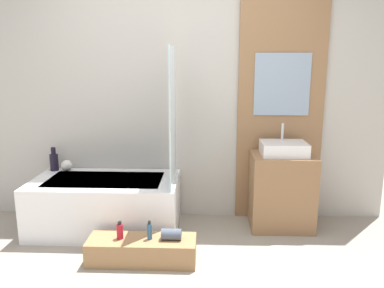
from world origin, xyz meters
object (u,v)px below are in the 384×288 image
at_px(bathtub, 106,204).
at_px(sink, 284,148).
at_px(vase_tall_dark, 54,161).
at_px(wooden_step_bench, 142,250).
at_px(bottle_soap_secondary, 150,231).
at_px(vase_round_light, 67,165).
at_px(bottle_soap_primary, 120,231).

bearing_deg(bathtub, sink, 4.40).
bearing_deg(vase_tall_dark, sink, -3.82).
relative_size(bathtub, wooden_step_bench, 1.58).
bearing_deg(vase_tall_dark, bottle_soap_secondary, -38.37).
relative_size(sink, vase_round_light, 3.77).
xyz_separation_m(vase_tall_dark, bottle_soap_secondary, (1.11, -0.88, -0.34)).
distance_m(sink, bottle_soap_secondary, 1.49).
distance_m(wooden_step_bench, bottle_soap_primary, 0.24).
distance_m(vase_tall_dark, vase_round_light, 0.14).
bearing_deg(wooden_step_bench, bathtub, 126.84).
height_order(bathtub, bottle_soap_primary, bathtub).
bearing_deg(vase_round_light, bottle_soap_secondary, -41.55).
bearing_deg(sink, vase_round_light, 176.33).
bearing_deg(bottle_soap_primary, bottle_soap_secondary, -0.00).
distance_m(bottle_soap_primary, bottle_soap_secondary, 0.24).
height_order(sink, vase_tall_dark, sink).
relative_size(wooden_step_bench, bottle_soap_secondary, 5.60).
bearing_deg(bottle_soap_secondary, bottle_soap_primary, 180.00).
relative_size(bathtub, sink, 3.25).
relative_size(wooden_step_bench, vase_tall_dark, 3.63).
height_order(bathtub, wooden_step_bench, bathtub).
relative_size(sink, bottle_soap_primary, 2.87).
distance_m(bathtub, wooden_step_bench, 0.76).
height_order(vase_round_light, bottle_soap_primary, vase_round_light).
bearing_deg(wooden_step_bench, sink, 30.18).
bearing_deg(vase_round_light, bottle_soap_primary, -49.64).
height_order(wooden_step_bench, bottle_soap_primary, bottle_soap_primary).
bearing_deg(vase_tall_dark, bathtub, -25.34).
bearing_deg(bathtub, bottle_soap_secondary, -49.33).
bearing_deg(wooden_step_bench, vase_round_light, 136.46).
xyz_separation_m(wooden_step_bench, sink, (1.25, 0.73, 0.70)).
xyz_separation_m(vase_round_light, bottle_soap_secondary, (0.98, -0.87, -0.30)).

